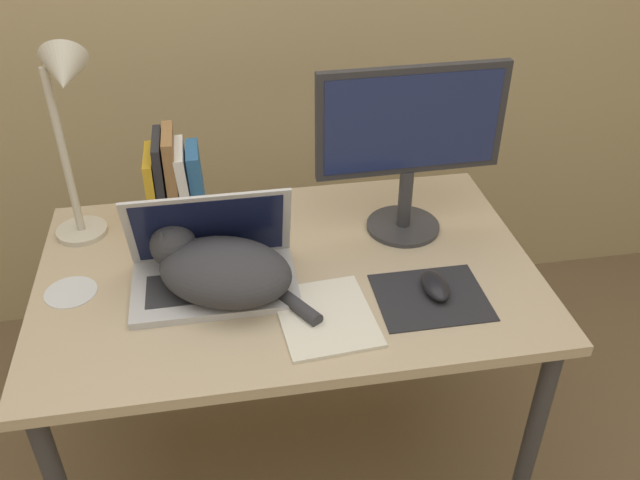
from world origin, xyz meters
The scene contains 10 objects.
desk centered at (0.00, 0.38, 0.67)m, with size 1.20×0.76×0.75m.
laptop centered at (-0.18, 0.35, 0.80)m, with size 0.38×0.23×0.23m.
cat centered at (-0.16, 0.32, 0.82)m, with size 0.38×0.32×0.15m.
external_monitor centered at (0.32, 0.51, 1.01)m, with size 0.47×0.19×0.44m.
mousepad centered at (0.31, 0.21, 0.76)m, with size 0.25×0.21×0.00m.
computer_mouse centered at (0.32, 0.23, 0.77)m, with size 0.06×0.11×0.03m.
book_row centered at (-0.26, 0.66, 0.86)m, with size 0.15×0.16×0.25m.
desk_lamp centered at (-0.47, 0.60, 1.11)m, with size 0.17×0.17×0.52m.
notepad centered at (0.06, 0.18, 0.76)m, with size 0.22×0.26×0.01m.
cd_disc centered at (-0.51, 0.37, 0.75)m, with size 0.12×0.12×0.00m.
Camera 1 is at (-0.15, -0.93, 1.74)m, focal length 38.00 mm.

